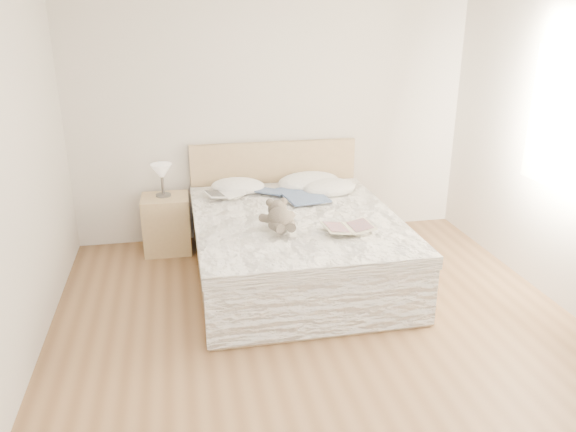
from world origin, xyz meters
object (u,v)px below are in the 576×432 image
Objects in this scene: bed at (294,243)px; table_lamp at (162,173)px; teddy_bear at (280,227)px; nightstand at (167,224)px; childrens_book at (348,228)px; photo_book at (224,194)px.

bed is 6.75× the size of table_lamp.
bed reaches higher than teddy_bear.
table_lamp reaches higher than nightstand.
table_lamp reaches higher than childrens_book.
photo_book is at bearing -26.78° from table_lamp.
nightstand is 1.57m from teddy_bear.
bed is 1.46m from table_lamp.
bed reaches higher than childrens_book.
teddy_bear is (0.36, -0.97, 0.02)m from photo_book.
bed is 0.60m from teddy_bear.
bed is 0.83m from photo_book.
nightstand is 0.51m from table_lamp.
childrens_book is at bearing -42.30° from nightstand.
bed is at bearing 117.24° from childrens_book.
nightstand is 1.53× the size of teddy_bear.
childrens_book is (1.44, -1.31, 0.35)m from nightstand.
table_lamp is at bearing 122.42° from teddy_bear.
table_lamp is 0.65m from photo_book.
bed is at bearing 61.44° from teddy_bear.
photo_book is at bearing -24.78° from nightstand.
bed is at bearing -58.78° from photo_book.
bed is 6.07× the size of photo_book.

